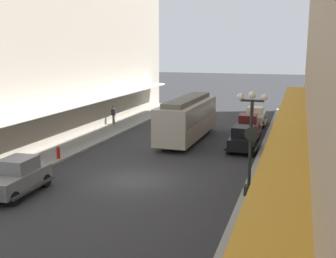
{
  "coord_description": "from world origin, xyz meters",
  "views": [
    {
      "loc": [
        8.5,
        -20.24,
        7.29
      ],
      "look_at": [
        0.0,
        6.0,
        1.8
      ],
      "focal_mm": 43.54,
      "sensor_mm": 36.0,
      "label": 1
    }
  ],
  "objects_px": {
    "streetcar": "(187,117)",
    "parked_car_1": "(255,116)",
    "pedestrian_0": "(113,115)",
    "pedestrian_1": "(285,165)",
    "parked_car_2": "(248,124)",
    "lamp_post_with_clock": "(251,139)",
    "fire_hydrant": "(58,152)",
    "parked_car_0": "(243,138)",
    "parked_car_3": "(17,176)"
  },
  "relations": [
    {
      "from": "streetcar",
      "to": "pedestrian_1",
      "type": "xyz_separation_m",
      "value": [
        7.85,
        -8.35,
        -0.91
      ]
    },
    {
      "from": "parked_car_3",
      "to": "pedestrian_0",
      "type": "relative_size",
      "value": 2.58
    },
    {
      "from": "parked_car_2",
      "to": "streetcar",
      "type": "distance_m",
      "value": 5.65
    },
    {
      "from": "parked_car_0",
      "to": "lamp_post_with_clock",
      "type": "relative_size",
      "value": 0.83
    },
    {
      "from": "parked_car_0",
      "to": "parked_car_2",
      "type": "xyz_separation_m",
      "value": [
        -0.36,
        5.53,
        0.0
      ]
    },
    {
      "from": "lamp_post_with_clock",
      "to": "fire_hydrant",
      "type": "height_order",
      "value": "lamp_post_with_clock"
    },
    {
      "from": "streetcar",
      "to": "pedestrian_0",
      "type": "distance_m",
      "value": 9.36
    },
    {
      "from": "lamp_post_with_clock",
      "to": "fire_hydrant",
      "type": "distance_m",
      "value": 13.32
    },
    {
      "from": "parked_car_0",
      "to": "lamp_post_with_clock",
      "type": "distance_m",
      "value": 9.7
    },
    {
      "from": "parked_car_1",
      "to": "lamp_post_with_clock",
      "type": "relative_size",
      "value": 0.83
    },
    {
      "from": "lamp_post_with_clock",
      "to": "pedestrian_1",
      "type": "xyz_separation_m",
      "value": [
        1.57,
        3.12,
        -2.0
      ]
    },
    {
      "from": "streetcar",
      "to": "parked_car_1",
      "type": "bearing_deg",
      "value": 61.06
    },
    {
      "from": "parked_car_2",
      "to": "pedestrian_1",
      "type": "xyz_separation_m",
      "value": [
        3.45,
        -11.77,
        0.05
      ]
    },
    {
      "from": "parked_car_2",
      "to": "parked_car_3",
      "type": "height_order",
      "value": "same"
    },
    {
      "from": "fire_hydrant",
      "to": "lamp_post_with_clock",
      "type": "bearing_deg",
      "value": -13.27
    },
    {
      "from": "streetcar",
      "to": "pedestrian_0",
      "type": "bearing_deg",
      "value": 154.49
    },
    {
      "from": "parked_car_2",
      "to": "streetcar",
      "type": "xyz_separation_m",
      "value": [
        -4.4,
        -3.42,
        0.96
      ]
    },
    {
      "from": "parked_car_0",
      "to": "pedestrian_0",
      "type": "height_order",
      "value": "parked_car_0"
    },
    {
      "from": "parked_car_0",
      "to": "pedestrian_0",
      "type": "relative_size",
      "value": 2.57
    },
    {
      "from": "parked_car_3",
      "to": "pedestrian_1",
      "type": "relative_size",
      "value": 2.63
    },
    {
      "from": "parked_car_3",
      "to": "pedestrian_1",
      "type": "bearing_deg",
      "value": 25.67
    },
    {
      "from": "parked_car_2",
      "to": "parked_car_1",
      "type": "bearing_deg",
      "value": 88.95
    },
    {
      "from": "parked_car_0",
      "to": "fire_hydrant",
      "type": "bearing_deg",
      "value": -150.51
    },
    {
      "from": "parked_car_0",
      "to": "pedestrian_0",
      "type": "bearing_deg",
      "value": 155.03
    },
    {
      "from": "parked_car_1",
      "to": "pedestrian_1",
      "type": "height_order",
      "value": "parked_car_1"
    },
    {
      "from": "parked_car_1",
      "to": "pedestrian_1",
      "type": "xyz_separation_m",
      "value": [
        3.36,
        -16.46,
        0.05
      ]
    },
    {
      "from": "parked_car_1",
      "to": "parked_car_2",
      "type": "bearing_deg",
      "value": -91.05
    },
    {
      "from": "lamp_post_with_clock",
      "to": "fire_hydrant",
      "type": "bearing_deg",
      "value": 166.73
    },
    {
      "from": "parked_car_2",
      "to": "fire_hydrant",
      "type": "xyz_separation_m",
      "value": [
        -10.87,
        -11.88,
        -0.38
      ]
    },
    {
      "from": "parked_car_0",
      "to": "streetcar",
      "type": "relative_size",
      "value": 0.44
    },
    {
      "from": "pedestrian_1",
      "to": "parked_car_0",
      "type": "bearing_deg",
      "value": 116.38
    },
    {
      "from": "parked_car_3",
      "to": "parked_car_0",
      "type": "bearing_deg",
      "value": 51.89
    },
    {
      "from": "parked_car_1",
      "to": "streetcar",
      "type": "relative_size",
      "value": 0.44
    },
    {
      "from": "parked_car_1",
      "to": "fire_hydrant",
      "type": "xyz_separation_m",
      "value": [
        -10.96,
        -16.58,
        -0.38
      ]
    },
    {
      "from": "lamp_post_with_clock",
      "to": "parked_car_3",
      "type": "bearing_deg",
      "value": -164.88
    },
    {
      "from": "parked_car_2",
      "to": "lamp_post_with_clock",
      "type": "bearing_deg",
      "value": -82.8
    },
    {
      "from": "parked_car_2",
      "to": "parked_car_0",
      "type": "bearing_deg",
      "value": -86.32
    },
    {
      "from": "pedestrian_0",
      "to": "parked_car_1",
      "type": "bearing_deg",
      "value": 17.63
    },
    {
      "from": "streetcar",
      "to": "lamp_post_with_clock",
      "type": "distance_m",
      "value": 13.12
    },
    {
      "from": "pedestrian_1",
      "to": "parked_car_2",
      "type": "bearing_deg",
      "value": 106.33
    },
    {
      "from": "streetcar",
      "to": "pedestrian_1",
      "type": "height_order",
      "value": "streetcar"
    },
    {
      "from": "parked_car_0",
      "to": "parked_car_1",
      "type": "relative_size",
      "value": 1.0
    },
    {
      "from": "parked_car_0",
      "to": "parked_car_1",
      "type": "height_order",
      "value": "same"
    },
    {
      "from": "parked_car_3",
      "to": "pedestrian_1",
      "type": "xyz_separation_m",
      "value": [
        12.81,
        6.16,
        0.05
      ]
    },
    {
      "from": "lamp_post_with_clock",
      "to": "fire_hydrant",
      "type": "xyz_separation_m",
      "value": [
        -12.75,
        3.01,
        -2.42
      ]
    },
    {
      "from": "parked_car_0",
      "to": "parked_car_3",
      "type": "distance_m",
      "value": 15.75
    },
    {
      "from": "parked_car_2",
      "to": "lamp_post_with_clock",
      "type": "distance_m",
      "value": 15.15
    },
    {
      "from": "pedestrian_0",
      "to": "pedestrian_1",
      "type": "xyz_separation_m",
      "value": [
        16.26,
        -12.37,
        -0.02
      ]
    },
    {
      "from": "lamp_post_with_clock",
      "to": "parked_car_1",
      "type": "bearing_deg",
      "value": 95.24
    },
    {
      "from": "parked_car_0",
      "to": "fire_hydrant",
      "type": "distance_m",
      "value": 12.9
    }
  ]
}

